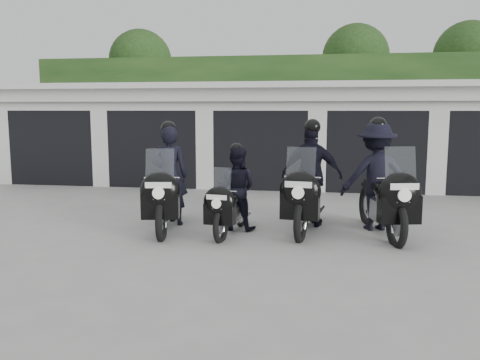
# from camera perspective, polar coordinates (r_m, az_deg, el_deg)

# --- Properties ---
(ground) EXTENTS (80.00, 80.00, 0.00)m
(ground) POSITION_cam_1_polar(r_m,az_deg,el_deg) (8.84, -2.11, -6.72)
(ground) COLOR #979892
(ground) RESTS_ON ground
(garage_block) EXTENTS (16.40, 6.80, 2.96)m
(garage_block) POSITION_cam_1_polar(r_m,az_deg,el_deg) (16.55, 3.36, 5.13)
(garage_block) COLOR silver
(garage_block) RESTS_ON ground
(background_vegetation) EXTENTS (20.00, 3.90, 5.80)m
(background_vegetation) POSITION_cam_1_polar(r_m,az_deg,el_deg) (21.35, 5.75, 9.35)
(background_vegetation) COLOR #183613
(background_vegetation) RESTS_ON ground
(police_bike_a) EXTENTS (0.96, 2.38, 2.08)m
(police_bike_a) POSITION_cam_1_polar(r_m,az_deg,el_deg) (9.60, -8.18, -0.60)
(police_bike_a) COLOR black
(police_bike_a) RESTS_ON ground
(police_bike_b) EXTENTS (0.83, 1.92, 1.68)m
(police_bike_b) POSITION_cam_1_polar(r_m,az_deg,el_deg) (9.30, -0.71, -1.54)
(police_bike_b) COLOR black
(police_bike_b) RESTS_ON ground
(police_bike_c) EXTENTS (1.23, 2.43, 2.12)m
(police_bike_c) POSITION_cam_1_polar(r_m,az_deg,el_deg) (9.60, 7.84, -0.15)
(police_bike_c) COLOR black
(police_bike_c) RESTS_ON ground
(police_bike_d) EXTENTS (1.41, 2.46, 2.17)m
(police_bike_d) POSITION_cam_1_polar(r_m,az_deg,el_deg) (9.59, 15.36, -0.22)
(police_bike_d) COLOR black
(police_bike_d) RESTS_ON ground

